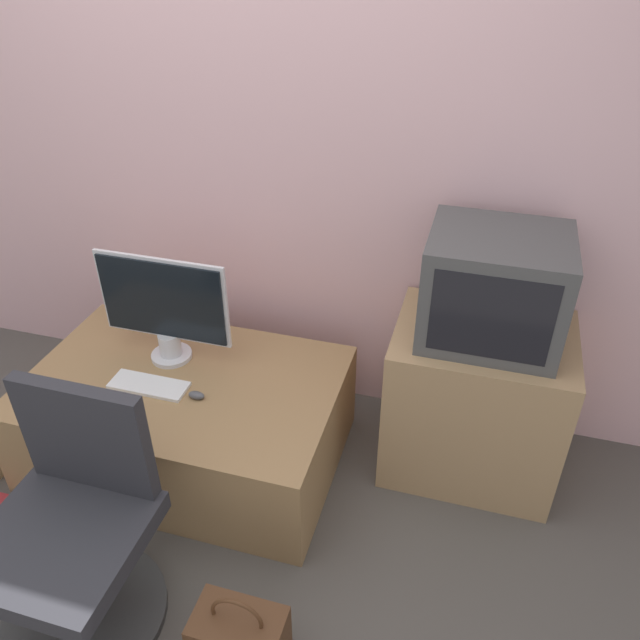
% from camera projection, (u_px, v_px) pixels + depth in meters
% --- Properties ---
extents(ground_plane, '(12.00, 12.00, 0.00)m').
position_uv_depth(ground_plane, '(133.00, 602.00, 2.18)').
color(ground_plane, '#4C4742').
extents(wall_back, '(4.40, 0.05, 2.60)m').
position_uv_depth(wall_back, '(249.00, 121.00, 2.51)').
color(wall_back, beige).
rests_on(wall_back, ground_plane).
extents(desk, '(1.26, 0.83, 0.42)m').
position_uv_depth(desk, '(188.00, 418.00, 2.65)').
color(desk, '#937047').
rests_on(desk, ground_plane).
extents(side_stand, '(0.68, 0.53, 0.67)m').
position_uv_depth(side_stand, '(474.00, 400.00, 2.56)').
color(side_stand, '#A37F56').
rests_on(side_stand, ground_plane).
extents(main_monitor, '(0.56, 0.17, 0.47)m').
position_uv_depth(main_monitor, '(164.00, 308.00, 2.52)').
color(main_monitor, silver).
rests_on(main_monitor, desk).
extents(keyboard, '(0.32, 0.12, 0.01)m').
position_uv_depth(keyboard, '(149.00, 385.00, 2.49)').
color(keyboard, white).
rests_on(keyboard, desk).
extents(mouse, '(0.07, 0.04, 0.03)m').
position_uv_depth(mouse, '(195.00, 395.00, 2.43)').
color(mouse, '#4C4C51').
rests_on(mouse, desk).
extents(crt_tv, '(0.50, 0.43, 0.41)m').
position_uv_depth(crt_tv, '(494.00, 288.00, 2.25)').
color(crt_tv, '#474747').
rests_on(crt_tv, side_stand).
extents(office_chair, '(0.55, 0.55, 0.84)m').
position_uv_depth(office_chair, '(74.00, 536.00, 1.98)').
color(office_chair, '#333333').
rests_on(office_chair, ground_plane).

